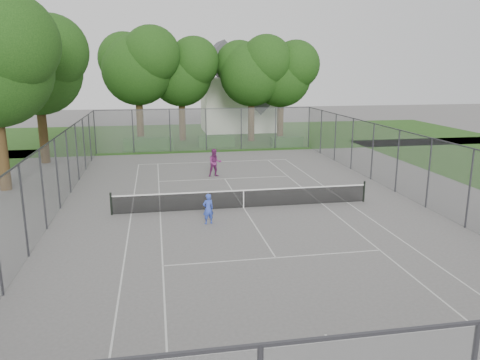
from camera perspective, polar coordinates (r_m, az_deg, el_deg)
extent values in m
plane|color=#615E5C|center=(23.38, 0.44, -3.42)|extent=(120.00, 120.00, 0.00)
cube|color=#204513|center=(48.64, -5.27, 5.42)|extent=(60.00, 20.00, 0.00)
cube|color=beige|center=(12.87, 10.85, -18.71)|extent=(10.97, 0.06, 0.01)
cube|color=beige|center=(34.79, -3.20, 2.22)|extent=(10.97, 0.06, 0.01)
cube|color=beige|center=(23.05, -13.12, -4.03)|extent=(0.06, 23.77, 0.01)
cube|color=beige|center=(24.95, 12.93, -2.67)|extent=(0.06, 23.77, 0.01)
cube|color=beige|center=(23.01, -9.71, -3.89)|extent=(0.06, 23.77, 0.01)
cube|color=beige|center=(24.45, 9.97, -2.86)|extent=(0.06, 23.77, 0.01)
cube|color=beige|center=(17.50, 4.37, -9.42)|extent=(8.23, 0.06, 0.01)
cube|color=beige|center=(29.48, -1.87, 0.16)|extent=(8.23, 0.06, 0.01)
cube|color=beige|center=(23.38, 0.44, -3.41)|extent=(0.06, 12.80, 0.01)
cube|color=beige|center=(12.99, 10.60, -18.37)|extent=(0.06, 0.30, 0.01)
cube|color=beige|center=(34.65, -3.16, 2.17)|extent=(0.06, 0.30, 0.01)
cylinder|color=black|center=(22.96, -15.44, -2.82)|extent=(0.10, 0.10, 1.10)
cylinder|color=black|center=(25.17, 14.88, -1.36)|extent=(0.10, 0.10, 1.10)
cube|color=black|center=(23.26, 0.44, -2.36)|extent=(12.67, 0.01, 0.86)
cube|color=white|center=(23.14, 0.44, -1.27)|extent=(12.77, 0.03, 0.06)
cube|color=white|center=(23.26, 0.44, -2.39)|extent=(0.05, 0.02, 0.88)
cylinder|color=#38383D|center=(39.60, -17.27, 5.57)|extent=(0.08, 0.08, 3.50)
cylinder|color=#38383D|center=(41.45, 8.39, 6.36)|extent=(0.08, 0.08, 3.50)
cube|color=slate|center=(39.53, -4.16, 6.13)|extent=(18.00, 0.02, 3.50)
cube|color=slate|center=(23.07, -22.10, -0.18)|extent=(0.02, 34.00, 3.50)
cube|color=slate|center=(26.11, 20.25, 1.49)|extent=(0.02, 34.00, 3.50)
cube|color=#38383D|center=(7.29, 27.11, -15.19)|extent=(18.00, 0.05, 0.05)
cube|color=#38383D|center=(39.34, -4.20, 8.66)|extent=(18.00, 0.05, 0.05)
cube|color=#38383D|center=(22.75, -22.49, 4.11)|extent=(0.05, 34.00, 0.05)
cube|color=#38383D|center=(25.83, 20.56, 5.29)|extent=(0.05, 34.00, 0.05)
cylinder|color=#3D2A16|center=(43.91, -12.10, 7.23)|extent=(0.64, 0.64, 4.44)
sphere|color=#16390F|center=(43.67, -12.39, 13.01)|extent=(6.32, 6.32, 6.32)
sphere|color=#16390F|center=(42.71, -10.77, 14.78)|extent=(5.06, 5.06, 5.06)
sphere|color=#16390F|center=(44.51, -13.89, 14.16)|extent=(4.74, 4.74, 4.74)
cylinder|color=#3D2A16|center=(45.45, -7.06, 7.41)|extent=(0.62, 0.62, 4.11)
sphere|color=#16390F|center=(45.21, -7.21, 12.59)|extent=(5.84, 5.84, 5.84)
sphere|color=#16390F|center=(44.41, -5.64, 14.12)|extent=(4.68, 4.68, 4.68)
sphere|color=#16390F|center=(45.89, -8.61, 13.65)|extent=(4.38, 4.38, 4.38)
cylinder|color=#3D2A16|center=(44.77, 1.38, 7.46)|extent=(0.63, 0.63, 4.16)
sphere|color=#16390F|center=(44.53, 1.41, 12.78)|extent=(5.92, 5.92, 5.92)
sphere|color=#16390F|center=(43.92, 3.22, 14.30)|extent=(4.74, 4.74, 4.74)
sphere|color=#16390F|center=(45.06, -0.11, 13.92)|extent=(4.44, 4.44, 4.44)
cylinder|color=#3D2A16|center=(45.79, 4.93, 7.43)|extent=(0.62, 0.62, 3.98)
sphere|color=#16390F|center=(45.54, 5.03, 12.40)|extent=(5.66, 5.66, 5.66)
sphere|color=#16390F|center=(45.03, 6.78, 13.79)|extent=(4.53, 4.53, 4.53)
sphere|color=#16390F|center=(45.97, 3.59, 13.49)|extent=(4.24, 4.24, 4.24)
cylinder|color=#3D2A16|center=(37.05, -22.87, 5.34)|extent=(0.64, 0.64, 4.44)
sphere|color=#16390F|center=(36.76, -23.51, 12.18)|extent=(6.32, 6.32, 6.32)
sphere|color=#16390F|center=(35.59, -22.01, 14.35)|extent=(5.05, 5.05, 5.05)
sphere|color=#16390F|center=(37.80, -25.05, 13.49)|extent=(4.74, 4.74, 4.74)
cylinder|color=#3D2A16|center=(29.61, -27.05, 3.21)|extent=(0.64, 0.64, 4.54)
sphere|color=#16390F|center=(27.99, -26.31, 14.80)|extent=(5.17, 5.17, 5.17)
cube|color=#204C18|center=(40.73, -11.09, 4.38)|extent=(4.17, 1.25, 1.04)
cube|color=#204C18|center=(41.58, -2.91, 4.77)|extent=(3.15, 0.90, 0.99)
cube|color=#204C18|center=(41.84, 5.70, 4.67)|extent=(2.81, 1.03, 0.84)
cube|color=white|center=(52.16, -0.23, 9.21)|extent=(7.71, 5.78, 5.78)
cube|color=#4A4A4F|center=(52.02, -0.23, 12.39)|extent=(7.63, 5.97, 7.63)
imported|color=blue|center=(20.92, -3.91, -3.52)|extent=(0.58, 0.46, 1.39)
imported|color=#772765|center=(29.99, -3.08, 2.12)|extent=(0.93, 0.76, 1.79)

